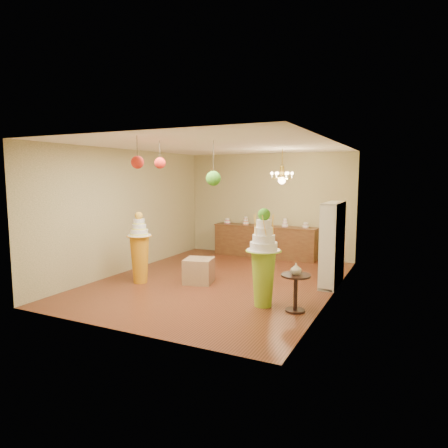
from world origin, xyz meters
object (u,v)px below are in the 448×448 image
at_px(pedestal_green, 263,265).
at_px(sideboard, 265,241).
at_px(round_table, 296,288).
at_px(pedestal_orange, 140,253).

distance_m(pedestal_green, sideboard, 4.42).
distance_m(pedestal_green, round_table, 0.70).
xyz_separation_m(pedestal_orange, round_table, (3.63, -0.35, -0.23)).
relative_size(pedestal_orange, sideboard, 0.52).
relative_size(pedestal_green, sideboard, 0.59).
bearing_deg(pedestal_green, pedestal_orange, 173.91).
distance_m(sideboard, round_table, 4.68).
bearing_deg(pedestal_orange, round_table, -5.55).
bearing_deg(sideboard, pedestal_green, -70.28).
height_order(pedestal_green, pedestal_orange, pedestal_green).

